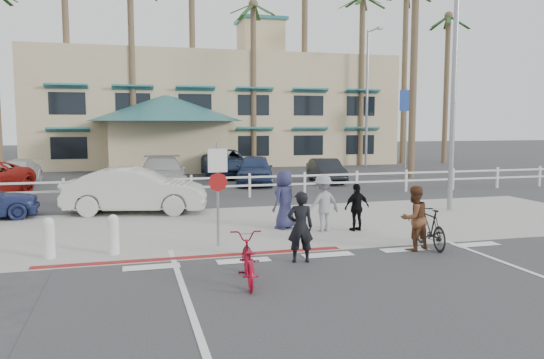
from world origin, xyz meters
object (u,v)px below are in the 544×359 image
object	(u,v)px
sign_post	(218,189)
bike_red	(248,259)
bike_black	(430,228)
car_white_sedan	(136,191)

from	to	relation	value
sign_post	bike_red	size ratio (longest dim) A/B	1.64
sign_post	bike_black	size ratio (longest dim) A/B	1.76
sign_post	bike_black	distance (m)	5.32
bike_red	bike_black	distance (m)	5.24
bike_black	sign_post	bearing A→B (deg)	-11.17
bike_red	car_white_sedan	bearing A→B (deg)	-69.20
sign_post	car_white_sedan	distance (m)	5.93
bike_red	sign_post	bearing A→B (deg)	-80.93
bike_black	car_white_sedan	xyz separation A→B (m)	(-6.89, 7.11, 0.28)
bike_red	car_white_sedan	world-z (taller)	car_white_sedan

